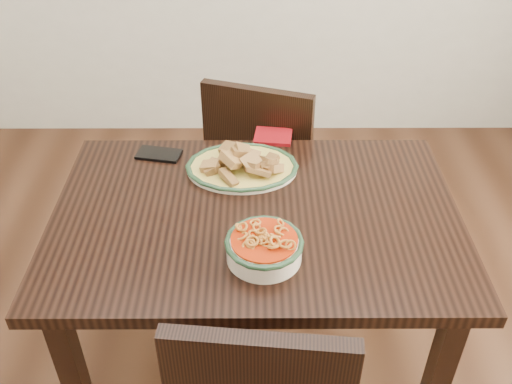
{
  "coord_description": "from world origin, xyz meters",
  "views": [
    {
      "loc": [
        0.03,
        -1.3,
        1.81
      ],
      "look_at": [
        0.03,
        0.02,
        0.81
      ],
      "focal_mm": 40.0,
      "sensor_mm": 36.0,
      "label": 1
    }
  ],
  "objects_px": {
    "smartphone": "(159,154)",
    "fish_plate": "(242,159)",
    "noodle_bowl": "(264,245)",
    "dining_table": "(256,237)",
    "chair_far": "(265,164)"
  },
  "relations": [
    {
      "from": "smartphone",
      "to": "fish_plate",
      "type": "bearing_deg",
      "value": -6.06
    },
    {
      "from": "noodle_bowl",
      "to": "dining_table",
      "type": "bearing_deg",
      "value": 96.19
    },
    {
      "from": "dining_table",
      "to": "chair_far",
      "type": "distance_m",
      "value": 0.64
    },
    {
      "from": "chair_far",
      "to": "smartphone",
      "type": "bearing_deg",
      "value": 59.37
    },
    {
      "from": "chair_far",
      "to": "noodle_bowl",
      "type": "bearing_deg",
      "value": 107.13
    },
    {
      "from": "chair_far",
      "to": "noodle_bowl",
      "type": "relative_size",
      "value": 4.21
    },
    {
      "from": "chair_far",
      "to": "dining_table",
      "type": "bearing_deg",
      "value": 104.82
    },
    {
      "from": "dining_table",
      "to": "smartphone",
      "type": "xyz_separation_m",
      "value": [
        -0.33,
        0.31,
        0.1
      ]
    },
    {
      "from": "chair_far",
      "to": "noodle_bowl",
      "type": "height_order",
      "value": "chair_far"
    },
    {
      "from": "dining_table",
      "to": "smartphone",
      "type": "relative_size",
      "value": 8.25
    },
    {
      "from": "dining_table",
      "to": "noodle_bowl",
      "type": "relative_size",
      "value": 5.7
    },
    {
      "from": "dining_table",
      "to": "chair_far",
      "type": "xyz_separation_m",
      "value": [
        0.04,
        0.62,
        -0.15
      ]
    },
    {
      "from": "dining_table",
      "to": "chair_far",
      "type": "bearing_deg",
      "value": 86.43
    },
    {
      "from": "chair_far",
      "to": "fish_plate",
      "type": "height_order",
      "value": "chair_far"
    },
    {
      "from": "chair_far",
      "to": "fish_plate",
      "type": "relative_size",
      "value": 2.49
    }
  ]
}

